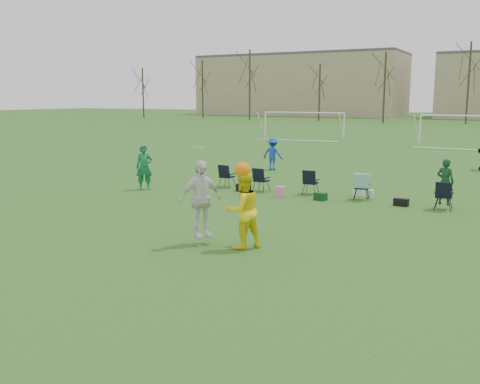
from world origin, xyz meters
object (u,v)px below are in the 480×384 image
Objects in this scene: fielder_green_near at (144,167)px; center_contest at (224,204)px; fielder_blue at (273,154)px; goal_mid at (471,122)px; goal_left at (304,118)px.

fielder_green_near is 0.72× the size of center_contest.
goal_mid reaches higher than fielder_blue.
fielder_green_near is 0.25× the size of goal_mid.
center_contest is at bearing 110.12° from fielder_blue.
fielder_green_near is 1.10× the size of fielder_blue.
center_contest reaches higher than goal_left.
fielder_blue is 19.58m from goal_mid.
center_contest is at bearing -76.88° from goal_left.
center_contest reaches higher than fielder_green_near.
center_contest is 31.87m from goal_mid.
goal_mid is (2.96, 31.72, 0.83)m from center_contest.
goal_left is (-11.04, 33.72, 0.83)m from center_contest.
fielder_green_near is at bearing -107.31° from goal_mid.
fielder_green_near is at bearing 75.31° from fielder_blue.
fielder_blue is at bearing -109.95° from goal_mid.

